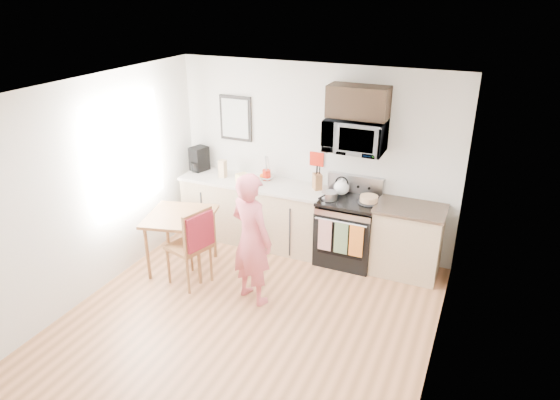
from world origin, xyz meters
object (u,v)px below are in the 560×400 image
at_px(range, 347,232).
at_px(chair, 195,238).
at_px(person, 251,239).
at_px(microwave, 355,135).
at_px(dining_table, 180,221).
at_px(cake, 369,199).

relative_size(range, chair, 1.09).
bearing_deg(range, person, -120.02).
height_order(range, microwave, microwave).
height_order(microwave, dining_table, microwave).
bearing_deg(cake, dining_table, -154.70).
height_order(range, cake, range).
distance_m(range, dining_table, 2.24).
relative_size(range, dining_table, 1.32).
relative_size(person, cake, 5.72).
distance_m(microwave, cake, 0.84).
distance_m(microwave, chair, 2.38).
relative_size(dining_table, chair, 0.83).
xyz_separation_m(range, microwave, (-0.00, 0.10, 1.32)).
bearing_deg(dining_table, person, -12.98).
height_order(microwave, cake, microwave).
height_order(range, chair, range).
xyz_separation_m(microwave, chair, (-1.52, -1.48, -1.08)).
height_order(chair, cake, chair).
distance_m(range, chair, 2.07).
relative_size(range, microwave, 1.53).
bearing_deg(range, chair, -137.90).
bearing_deg(chair, microwave, 60.40).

